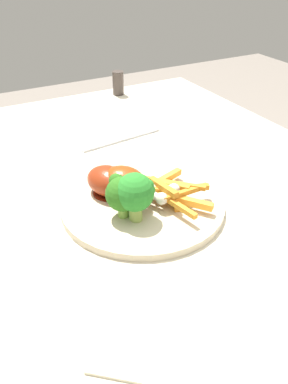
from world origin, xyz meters
The scene contains 12 objects.
dining_table centered at (0.00, 0.00, 0.64)m, with size 1.12×0.75×0.76m.
dinner_plate centered at (0.00, 0.05, 0.76)m, with size 0.26×0.26×0.01m, color beige.
broccoli_floret_front centered at (-0.04, 0.08, 0.81)m, with size 0.04×0.05×0.06m.
broccoli_floret_middle centered at (-0.03, 0.08, 0.82)m, with size 0.06×0.06×0.07m.
broccoli_floret_back centered at (-0.02, 0.10, 0.81)m, with size 0.06×0.05×0.07m.
carrot_fries_pile centered at (-0.02, 0.01, 0.79)m, with size 0.15×0.11×0.03m.
chicken_drumstick_near centered at (0.04, 0.09, 0.79)m, with size 0.13×0.08×0.05m.
chicken_drumstick_far centered at (0.03, 0.07, 0.79)m, with size 0.12×0.08×0.05m.
chicken_drumstick_extra centered at (0.03, 0.07, 0.80)m, with size 0.11×0.12×0.05m.
fork centered at (0.24, -0.03, 0.76)m, with size 0.19×0.01×0.01m, color silver.
napkin centered at (-0.23, 0.14, 0.76)m, with size 0.17×0.14×0.00m, color beige.
pepper_shaker centered at (0.51, -0.14, 0.79)m, with size 0.03×0.03×0.06m, color #423833.
Camera 1 is at (-0.48, 0.31, 1.13)m, focal length 38.23 mm.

